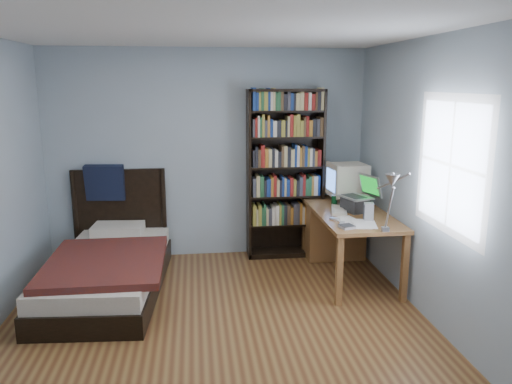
{
  "coord_description": "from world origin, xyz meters",
  "views": [
    {
      "loc": [
        -0.16,
        -3.88,
        2.1
      ],
      "look_at": [
        0.44,
        0.92,
        1.04
      ],
      "focal_mm": 35.0,
      "sensor_mm": 36.0,
      "label": 1
    }
  ],
  "objects_px": {
    "speaker": "(369,212)",
    "desk_lamp": "(392,186)",
    "crt_monitor": "(347,180)",
    "keyboard": "(339,210)",
    "soda_can": "(334,201)",
    "desk": "(337,227)",
    "bed": "(109,265)",
    "bookshelf": "(285,174)",
    "laptop": "(357,201)"
  },
  "relations": [
    {
      "from": "bed",
      "to": "soda_can",
      "type": "bearing_deg",
      "value": 7.53
    },
    {
      "from": "crt_monitor",
      "to": "desk_lamp",
      "type": "xyz_separation_m",
      "value": [
        -0.11,
        -1.56,
        0.26
      ]
    },
    {
      "from": "crt_monitor",
      "to": "soda_can",
      "type": "distance_m",
      "value": 0.31
    },
    {
      "from": "desk",
      "to": "crt_monitor",
      "type": "height_order",
      "value": "crt_monitor"
    },
    {
      "from": "speaker",
      "to": "desk",
      "type": "bearing_deg",
      "value": 108.96
    },
    {
      "from": "desk",
      "to": "keyboard",
      "type": "xyz_separation_m",
      "value": [
        -0.12,
        -0.45,
        0.33
      ]
    },
    {
      "from": "crt_monitor",
      "to": "bookshelf",
      "type": "bearing_deg",
      "value": 153.62
    },
    {
      "from": "bookshelf",
      "to": "bed",
      "type": "relative_size",
      "value": 0.94
    },
    {
      "from": "desk_lamp",
      "to": "soda_can",
      "type": "height_order",
      "value": "desk_lamp"
    },
    {
      "from": "speaker",
      "to": "crt_monitor",
      "type": "bearing_deg",
      "value": 103.27
    },
    {
      "from": "desk",
      "to": "laptop",
      "type": "distance_m",
      "value": 0.63
    },
    {
      "from": "desk",
      "to": "bed",
      "type": "height_order",
      "value": "bed"
    },
    {
      "from": "bookshelf",
      "to": "laptop",
      "type": "bearing_deg",
      "value": -48.7
    },
    {
      "from": "laptop",
      "to": "keyboard",
      "type": "bearing_deg",
      "value": 178.05
    },
    {
      "from": "laptop",
      "to": "speaker",
      "type": "xyz_separation_m",
      "value": [
        0.0,
        -0.37,
        -0.02
      ]
    },
    {
      "from": "crt_monitor",
      "to": "laptop",
      "type": "relative_size",
      "value": 1.1
    },
    {
      "from": "speaker",
      "to": "bed",
      "type": "bearing_deg",
      "value": -172.79
    },
    {
      "from": "speaker",
      "to": "bookshelf",
      "type": "xyz_separation_m",
      "value": [
        -0.66,
        1.12,
        0.2
      ]
    },
    {
      "from": "keyboard",
      "to": "desk",
      "type": "bearing_deg",
      "value": 89.5
    },
    {
      "from": "desk_lamp",
      "to": "soda_can",
      "type": "distance_m",
      "value": 1.48
    },
    {
      "from": "crt_monitor",
      "to": "bookshelf",
      "type": "relative_size",
      "value": 0.23
    },
    {
      "from": "speaker",
      "to": "bookshelf",
      "type": "distance_m",
      "value": 1.31
    },
    {
      "from": "keyboard",
      "to": "bed",
      "type": "xyz_separation_m",
      "value": [
        -2.44,
        -0.06,
        -0.49
      ]
    },
    {
      "from": "laptop",
      "to": "soda_can",
      "type": "distance_m",
      "value": 0.32
    },
    {
      "from": "laptop",
      "to": "keyboard",
      "type": "height_order",
      "value": "laptop"
    },
    {
      "from": "desk",
      "to": "crt_monitor",
      "type": "bearing_deg",
      "value": -24.53
    },
    {
      "from": "desk",
      "to": "speaker",
      "type": "height_order",
      "value": "speaker"
    },
    {
      "from": "keyboard",
      "to": "bed",
      "type": "bearing_deg",
      "value": -163.62
    },
    {
      "from": "soda_can",
      "to": "crt_monitor",
      "type": "bearing_deg",
      "value": 39.11
    },
    {
      "from": "desk",
      "to": "bookshelf",
      "type": "bearing_deg",
      "value": 153.37
    },
    {
      "from": "laptop",
      "to": "bookshelf",
      "type": "xyz_separation_m",
      "value": [
        -0.66,
        0.75,
        0.18
      ]
    },
    {
      "from": "crt_monitor",
      "to": "speaker",
      "type": "relative_size",
      "value": 2.53
    },
    {
      "from": "crt_monitor",
      "to": "soda_can",
      "type": "relative_size",
      "value": 3.86
    },
    {
      "from": "desk_lamp",
      "to": "speaker",
      "type": "height_order",
      "value": "desk_lamp"
    },
    {
      "from": "soda_can",
      "to": "keyboard",
      "type": "bearing_deg",
      "value": -94.26
    },
    {
      "from": "keyboard",
      "to": "soda_can",
      "type": "relative_size",
      "value": 3.38
    },
    {
      "from": "crt_monitor",
      "to": "keyboard",
      "type": "xyz_separation_m",
      "value": [
        -0.2,
        -0.41,
        -0.25
      ]
    },
    {
      "from": "keyboard",
      "to": "bed",
      "type": "height_order",
      "value": "bed"
    },
    {
      "from": "speaker",
      "to": "soda_can",
      "type": "relative_size",
      "value": 1.53
    },
    {
      "from": "desk_lamp",
      "to": "keyboard",
      "type": "height_order",
      "value": "desk_lamp"
    },
    {
      "from": "crt_monitor",
      "to": "laptop",
      "type": "xyz_separation_m",
      "value": [
        -0.01,
        -0.42,
        -0.15
      ]
    },
    {
      "from": "keyboard",
      "to": "crt_monitor",
      "type": "bearing_deg",
      "value": 78.42
    },
    {
      "from": "speaker",
      "to": "bookshelf",
      "type": "height_order",
      "value": "bookshelf"
    },
    {
      "from": "laptop",
      "to": "desk_lamp",
      "type": "xyz_separation_m",
      "value": [
        -0.1,
        -1.14,
        0.4
      ]
    },
    {
      "from": "keyboard",
      "to": "bookshelf",
      "type": "bearing_deg",
      "value": 136.77
    },
    {
      "from": "crt_monitor",
      "to": "keyboard",
      "type": "bearing_deg",
      "value": -116.45
    },
    {
      "from": "speaker",
      "to": "desk_lamp",
      "type": "bearing_deg",
      "value": -83.28
    },
    {
      "from": "desk",
      "to": "crt_monitor",
      "type": "distance_m",
      "value": 0.58
    },
    {
      "from": "keyboard",
      "to": "speaker",
      "type": "relative_size",
      "value": 2.21
    },
    {
      "from": "laptop",
      "to": "desk_lamp",
      "type": "distance_m",
      "value": 1.21
    }
  ]
}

